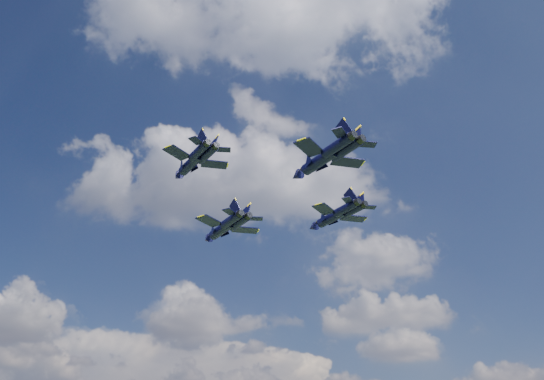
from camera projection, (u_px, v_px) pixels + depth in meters
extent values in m
cylinder|color=black|center=(222.00, 229.00, 109.43)|extent=(7.87, 9.49, 2.07)
cone|color=black|center=(207.00, 239.00, 114.36)|extent=(3.35, 3.56, 1.95)
ellipsoid|color=brown|center=(214.00, 232.00, 112.52)|extent=(2.87, 3.30, 0.94)
cube|color=black|center=(209.00, 221.00, 105.70)|extent=(5.27, 6.06, 0.21)
cube|color=black|center=(245.00, 230.00, 109.75)|extent=(5.87, 4.25, 0.21)
cube|color=black|center=(229.00, 212.00, 101.76)|extent=(2.72, 3.22, 0.16)
cube|color=black|center=(256.00, 219.00, 104.67)|extent=(2.99, 2.13, 0.16)
cube|color=black|center=(235.00, 208.00, 104.02)|extent=(2.68, 2.32, 3.45)
cube|color=black|center=(246.00, 211.00, 105.25)|extent=(2.00, 3.17, 3.45)
cylinder|color=black|center=(191.00, 163.00, 90.68)|extent=(6.58, 7.95, 1.73)
cone|color=black|center=(178.00, 177.00, 94.82)|extent=(2.81, 2.98, 1.63)
ellipsoid|color=brown|center=(183.00, 168.00, 93.28)|extent=(2.40, 2.76, 0.79)
cube|color=black|center=(177.00, 153.00, 87.57)|extent=(4.42, 5.08, 0.17)
cube|color=black|center=(214.00, 164.00, 90.94)|extent=(4.92, 3.55, 0.17)
cube|color=black|center=(196.00, 141.00, 84.26)|extent=(2.28, 2.70, 0.13)
cube|color=black|center=(224.00, 150.00, 86.70)|extent=(2.50, 1.78, 0.13)
cube|color=black|center=(202.00, 138.00, 86.15)|extent=(2.24, 1.95, 2.89)
cube|color=black|center=(214.00, 142.00, 87.18)|extent=(1.67, 2.65, 2.89)
cylinder|color=black|center=(332.00, 217.00, 103.73)|extent=(7.29, 8.50, 1.87)
cone|color=black|center=(313.00, 228.00, 108.13)|extent=(3.07, 3.22, 1.77)
ellipsoid|color=brown|center=(321.00, 221.00, 106.50)|extent=(2.65, 2.96, 0.85)
cube|color=black|center=(324.00, 209.00, 100.31)|extent=(4.71, 5.50, 0.19)
cube|color=black|center=(353.00, 218.00, 104.11)|extent=(5.36, 3.95, 0.19)
cube|color=black|center=(348.00, 200.00, 96.82)|extent=(2.43, 2.91, 0.15)
cube|color=black|center=(369.00, 207.00, 99.57)|extent=(2.74, 1.99, 0.15)
cube|color=black|center=(350.00, 197.00, 98.89)|extent=(2.48, 2.05, 3.13)
cube|color=black|center=(359.00, 200.00, 100.05)|extent=(1.82, 2.84, 3.13)
cylinder|color=black|center=(320.00, 161.00, 87.03)|extent=(7.81, 9.10, 2.01)
cone|color=black|center=(296.00, 176.00, 91.75)|extent=(3.29, 3.45, 1.89)
ellipsoid|color=brown|center=(306.00, 167.00, 90.00)|extent=(2.84, 3.18, 0.91)
cube|color=black|center=(309.00, 147.00, 83.37)|extent=(5.05, 5.89, 0.20)
cube|color=black|center=(347.00, 162.00, 87.44)|extent=(5.74, 4.23, 0.20)
cube|color=black|center=(340.00, 132.00, 79.63)|extent=(2.60, 3.12, 0.16)
cube|color=black|center=(368.00, 144.00, 82.57)|extent=(2.93, 2.13, 0.16)
cube|color=black|center=(343.00, 130.00, 81.85)|extent=(2.66, 2.19, 3.35)
cube|color=black|center=(355.00, 135.00, 83.09)|extent=(1.95, 3.04, 3.35)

